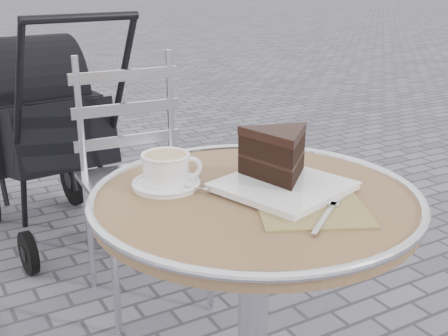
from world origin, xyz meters
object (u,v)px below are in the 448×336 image
cappuccino_set (167,172)px  cake_plate_set (280,161)px  cafe_table (254,262)px  bistro_chair (135,151)px  baby_stroller (41,136)px

cappuccino_set → cake_plate_set: (0.22, -0.13, 0.03)m
cafe_table → cappuccino_set: (-0.15, 0.14, 0.20)m
cappuccino_set → cake_plate_set: 0.25m
bistro_chair → cappuccino_set: bearing=-102.4°
cappuccino_set → cake_plate_set: bearing=-9.6°
cake_plate_set → baby_stroller: 1.68m
cappuccino_set → bistro_chair: bistro_chair is taller
baby_stroller → cake_plate_set: bearing=-89.3°
cake_plate_set → bistro_chair: 0.95m
cafe_table → cake_plate_set: cake_plate_set is taller
cake_plate_set → bistro_chair: (0.01, 0.92, -0.23)m
cake_plate_set → bistro_chair: bearing=73.0°
cappuccino_set → baby_stroller: baby_stroller is taller
bistro_chair → baby_stroller: 0.75m
bistro_chair → baby_stroller: (-0.19, 0.72, -0.09)m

